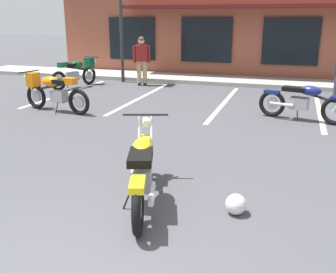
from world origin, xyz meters
name	(u,v)px	position (x,y,z in m)	size (l,w,h in m)	color
ground_plane	(178,156)	(0.00, 3.88, 0.00)	(80.00, 80.00, 0.00)	#47474C
sidewalk_kerb	(242,81)	(0.00, 12.02, 0.07)	(22.00, 1.80, 0.14)	#A8A59E
brick_storefront_building	(255,31)	(0.00, 15.58, 1.74)	(15.71, 6.05, 3.48)	brown
painted_stall_lines	(224,103)	(0.00, 8.42, 0.00)	(10.14, 4.80, 0.01)	silver
motorcycle_foreground_classic	(142,170)	(0.07, 2.05, 0.46)	(0.98, 2.04, 0.98)	black
motorcycle_red_sportbike	(304,101)	(2.07, 7.05, 0.46)	(2.07, 0.87, 0.98)	black
motorcycle_silver_naked	(53,91)	(-3.97, 6.11, 0.53)	(2.09, 0.76, 0.98)	black
motorcycle_blue_standard	(77,72)	(-5.26, 9.42, 0.53)	(0.82, 2.08, 0.98)	black
person_in_black_shirt	(142,58)	(-3.28, 10.46, 0.95)	(0.58, 0.39, 1.68)	black
helmet_on_pavement	(236,204)	(1.26, 2.12, 0.13)	(0.26, 0.26, 0.26)	silver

